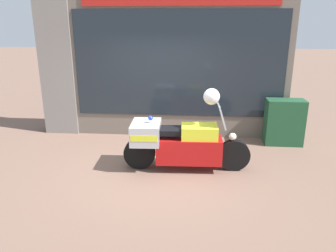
# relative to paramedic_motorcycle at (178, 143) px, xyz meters

# --- Properties ---
(ground_plane) EXTENTS (60.00, 60.00, 0.00)m
(ground_plane) POSITION_rel_paramedic_motorcycle_xyz_m (-0.50, 0.11, -0.54)
(ground_plane) COLOR #7A5B4C
(shop_building) EXTENTS (6.03, 0.55, 3.47)m
(shop_building) POSITION_rel_paramedic_motorcycle_xyz_m (-0.89, 2.11, 1.20)
(shop_building) COLOR #6B6056
(shop_building) RESTS_ON ground
(window_display) EXTENTS (4.73, 0.30, 2.04)m
(window_display) POSITION_rel_paramedic_motorcycle_xyz_m (-0.15, 2.14, -0.06)
(window_display) COLOR slate
(window_display) RESTS_ON ground
(paramedic_motorcycle) EXTENTS (2.43, 0.76, 1.30)m
(paramedic_motorcycle) POSITION_rel_paramedic_motorcycle_xyz_m (0.00, 0.00, 0.00)
(paramedic_motorcycle) COLOR black
(paramedic_motorcycle) RESTS_ON ground
(utility_cabinet) EXTENTS (0.85, 0.45, 1.06)m
(utility_cabinet) POSITION_rel_paramedic_motorcycle_xyz_m (2.36, 1.58, -0.01)
(utility_cabinet) COLOR #1E4C2D
(utility_cabinet) RESTS_ON ground
(white_helmet) EXTENTS (0.30, 0.30, 0.30)m
(white_helmet) POSITION_rel_paramedic_motorcycle_xyz_m (0.60, 0.02, 0.90)
(white_helmet) COLOR white
(white_helmet) RESTS_ON paramedic_motorcycle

